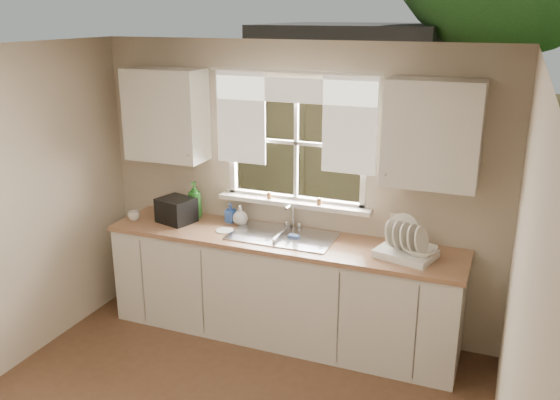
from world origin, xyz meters
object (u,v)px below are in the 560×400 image
at_px(dish_rack, 406,247).
at_px(cup, 134,216).
at_px(black_appliance, 176,210).
at_px(soap_bottle_a, 195,200).

xyz_separation_m(dish_rack, cup, (-2.44, -0.07, -0.04)).
bearing_deg(dish_rack, black_appliance, 179.00).
bearing_deg(dish_rack, soap_bottle_a, 174.25).
bearing_deg(cup, dish_rack, -20.92).
relative_size(soap_bottle_a, black_appliance, 1.13).
height_order(cup, black_appliance, black_appliance).
bearing_deg(cup, black_appliance, -6.71).
bearing_deg(black_appliance, soap_bottle_a, 74.21).
height_order(dish_rack, black_appliance, dish_rack).
height_order(soap_bottle_a, cup, soap_bottle_a).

